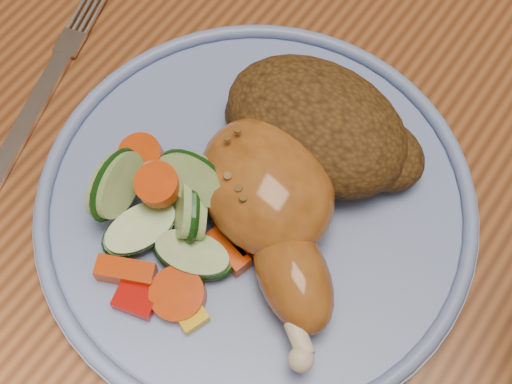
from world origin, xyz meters
TOP-DOWN VIEW (x-y plane):
  - dining_table at (0.00, 0.00)m, footprint 0.90×1.40m
  - plate at (-0.08, -0.09)m, footprint 0.29×0.29m
  - plate_rim at (-0.08, -0.09)m, footprint 0.29×0.29m
  - chicken_leg at (-0.06, -0.10)m, footprint 0.15×0.14m
  - rice_pilaf at (-0.07, -0.03)m, footprint 0.14×0.09m
  - vegetable_pile at (-0.12, -0.13)m, footprint 0.12×0.11m
  - fork at (-0.26, -0.10)m, footprint 0.06×0.16m

SIDE VIEW (x-z plane):
  - dining_table at x=0.00m, z-range 0.29..1.04m
  - fork at x=-0.26m, z-range 0.75..0.76m
  - plate at x=-0.08m, z-range 0.75..0.76m
  - plate_rim at x=-0.08m, z-range 0.76..0.77m
  - vegetable_pile at x=-0.12m, z-range 0.75..0.81m
  - rice_pilaf at x=-0.07m, z-range 0.76..0.81m
  - chicken_leg at x=-0.06m, z-range 0.76..0.81m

